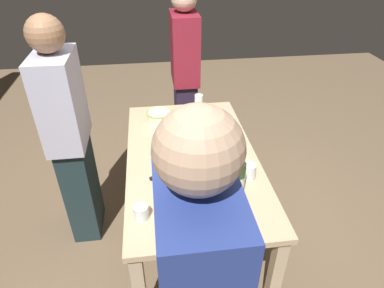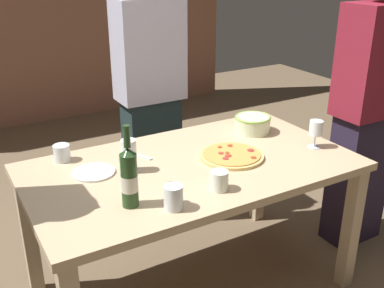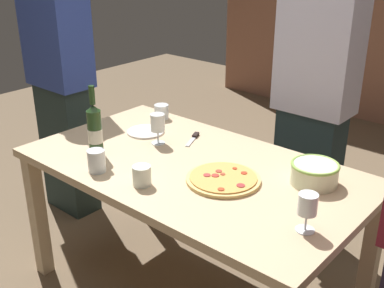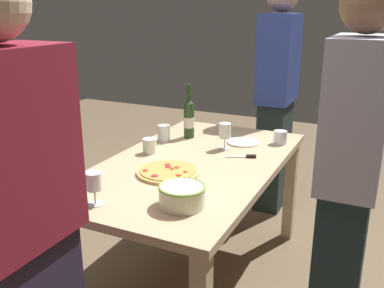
# 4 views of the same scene
# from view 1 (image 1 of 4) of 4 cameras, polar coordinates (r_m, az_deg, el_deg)

# --- Properties ---
(ground_plane) EXTENTS (8.00, 8.00, 0.00)m
(ground_plane) POSITION_cam_1_polar(r_m,az_deg,el_deg) (2.84, -0.00, -14.51)
(ground_plane) COLOR brown
(dining_table) EXTENTS (1.60, 0.90, 0.75)m
(dining_table) POSITION_cam_1_polar(r_m,az_deg,el_deg) (2.39, -0.00, -3.94)
(dining_table) COLOR tan
(dining_table) RESTS_ON ground
(pizza) EXTENTS (0.33, 0.33, 0.02)m
(pizza) POSITION_cam_1_polar(r_m,az_deg,el_deg) (2.50, 0.18, 0.91)
(pizza) COLOR #E3BB6D
(pizza) RESTS_ON dining_table
(serving_bowl) EXTENTS (0.21, 0.21, 0.10)m
(serving_bowl) POSITION_cam_1_polar(r_m,az_deg,el_deg) (2.73, -5.61, 4.74)
(serving_bowl) COLOR beige
(serving_bowl) RESTS_ON dining_table
(wine_bottle) EXTENTS (0.07, 0.07, 0.35)m
(wine_bottle) POSITION_cam_1_polar(r_m,az_deg,el_deg) (1.97, 8.07, -5.58)
(wine_bottle) COLOR #23411C
(wine_bottle) RESTS_ON dining_table
(wine_glass_near_pizza) EXTENTS (0.07, 0.07, 0.16)m
(wine_glass_near_pizza) POSITION_cam_1_polar(r_m,az_deg,el_deg) (2.03, -1.05, -4.74)
(wine_glass_near_pizza) COLOR white
(wine_glass_near_pizza) RESTS_ON dining_table
(wine_glass_by_bottle) EXTENTS (0.07, 0.07, 0.15)m
(wine_glass_by_bottle) POSITION_cam_1_polar(r_m,az_deg,el_deg) (2.87, 1.16, 7.47)
(wine_glass_by_bottle) COLOR white
(wine_glass_by_bottle) RESTS_ON dining_table
(cup_amber) EXTENTS (0.08, 0.08, 0.09)m
(cup_amber) POSITION_cam_1_polar(r_m,az_deg,el_deg) (2.33, 7.18, -1.13)
(cup_amber) COLOR white
(cup_amber) RESTS_ON dining_table
(cup_ceramic) EXTENTS (0.08, 0.08, 0.10)m
(cup_ceramic) POSITION_cam_1_polar(r_m,az_deg,el_deg) (2.15, 9.83, -4.61)
(cup_ceramic) COLOR white
(cup_ceramic) RESTS_ON dining_table
(cup_spare) EXTENTS (0.08, 0.08, 0.08)m
(cup_spare) POSITION_cam_1_polar(r_m,az_deg,el_deg) (1.88, -8.68, -11.45)
(cup_spare) COLOR white
(cup_spare) RESTS_ON dining_table
(side_plate) EXTENTS (0.20, 0.20, 0.01)m
(side_plate) POSITION_cam_1_polar(r_m,az_deg,el_deg) (1.97, -2.33, -9.97)
(side_plate) COLOR white
(side_plate) RESTS_ON dining_table
(pizza_knife) EXTENTS (0.09, 0.17, 0.02)m
(pizza_knife) POSITION_cam_1_polar(r_m,az_deg,el_deg) (2.16, -5.69, -5.52)
(pizza_knife) COLOR silver
(pizza_knife) RESTS_ON dining_table
(person_host) EXTENTS (0.42, 0.24, 1.69)m
(person_host) POSITION_cam_1_polar(r_m,az_deg,el_deg) (2.47, -20.08, 0.92)
(person_host) COLOR #1D2F32
(person_host) RESTS_ON ground
(person_guest_right) EXTENTS (0.40, 0.24, 1.70)m
(person_guest_right) POSITION_cam_1_polar(r_m,az_deg,el_deg) (3.28, -1.20, 11.23)
(person_guest_right) COLOR #281F34
(person_guest_right) RESTS_ON ground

